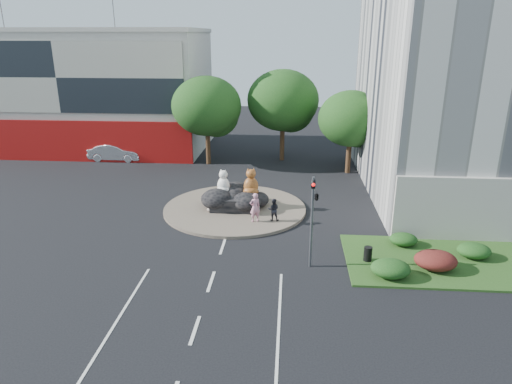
# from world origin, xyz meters

# --- Properties ---
(ground) EXTENTS (120.00, 120.00, 0.00)m
(ground) POSITION_xyz_m (0.00, 0.00, 0.00)
(ground) COLOR black
(ground) RESTS_ON ground
(roundabout_island) EXTENTS (10.00, 10.00, 0.20)m
(roundabout_island) POSITION_xyz_m (0.00, 10.00, 0.10)
(roundabout_island) COLOR brown
(roundabout_island) RESTS_ON ground
(rock_plinth) EXTENTS (3.20, 2.60, 0.90)m
(rock_plinth) POSITION_xyz_m (0.00, 10.00, 0.65)
(rock_plinth) COLOR black
(rock_plinth) RESTS_ON roundabout_island
(shophouse_block) EXTENTS (25.20, 12.30, 17.40)m
(shophouse_block) POSITION_xyz_m (-18.00, 27.91, 6.18)
(shophouse_block) COLOR beige
(shophouse_block) RESTS_ON ground
(grass_verge) EXTENTS (10.00, 6.00, 0.12)m
(grass_verge) POSITION_xyz_m (12.00, 3.00, 0.06)
(grass_verge) COLOR #1F4416
(grass_verge) RESTS_ON ground
(tree_left) EXTENTS (6.46, 6.46, 8.27)m
(tree_left) POSITION_xyz_m (-3.93, 22.06, 5.25)
(tree_left) COLOR #382314
(tree_left) RESTS_ON ground
(tree_mid) EXTENTS (6.84, 6.84, 8.76)m
(tree_mid) POSITION_xyz_m (3.07, 24.06, 5.56)
(tree_mid) COLOR #382314
(tree_mid) RESTS_ON ground
(tree_right) EXTENTS (5.70, 5.70, 7.30)m
(tree_right) POSITION_xyz_m (9.07, 20.06, 4.63)
(tree_right) COLOR #382314
(tree_right) RESTS_ON ground
(hedge_near_green) EXTENTS (2.00, 1.60, 0.90)m
(hedge_near_green) POSITION_xyz_m (9.00, 1.00, 0.57)
(hedge_near_green) COLOR #133C13
(hedge_near_green) RESTS_ON grass_verge
(hedge_red) EXTENTS (2.20, 1.76, 0.99)m
(hedge_red) POSITION_xyz_m (11.50, 2.00, 0.61)
(hedge_red) COLOR #441612
(hedge_red) RESTS_ON grass_verge
(hedge_mid_green) EXTENTS (1.80, 1.44, 0.81)m
(hedge_mid_green) POSITION_xyz_m (14.00, 3.50, 0.53)
(hedge_mid_green) COLOR #133C13
(hedge_mid_green) RESTS_ON grass_verge
(hedge_back_green) EXTENTS (1.60, 1.28, 0.72)m
(hedge_back_green) POSITION_xyz_m (10.50, 4.80, 0.48)
(hedge_back_green) COLOR #133C13
(hedge_back_green) RESTS_ON grass_verge
(traffic_light) EXTENTS (0.44, 1.24, 5.00)m
(traffic_light) POSITION_xyz_m (5.10, 2.00, 3.62)
(traffic_light) COLOR #595B60
(traffic_light) RESTS_ON ground
(street_lamp) EXTENTS (2.34, 0.22, 8.06)m
(street_lamp) POSITION_xyz_m (12.82, 8.00, 4.55)
(street_lamp) COLOR #595B60
(street_lamp) RESTS_ON ground
(cat_white) EXTENTS (1.36, 1.29, 1.78)m
(cat_white) POSITION_xyz_m (-0.82, 10.32, 1.99)
(cat_white) COLOR white
(cat_white) RESTS_ON rock_plinth
(cat_tabby) EXTENTS (1.34, 1.21, 1.97)m
(cat_tabby) POSITION_xyz_m (1.14, 10.14, 2.08)
(cat_tabby) COLOR #A65C22
(cat_tabby) RESTS_ON rock_plinth
(kitten_calico) EXTENTS (0.70, 0.68, 0.89)m
(kitten_calico) POSITION_xyz_m (-1.57, 9.03, 0.64)
(kitten_calico) COLOR white
(kitten_calico) RESTS_ON roundabout_island
(kitten_white) EXTENTS (0.55, 0.51, 0.74)m
(kitten_white) POSITION_xyz_m (1.60, 9.34, 0.57)
(kitten_white) COLOR silver
(kitten_white) RESTS_ON roundabout_island
(pedestrian_pink) EXTENTS (0.84, 0.73, 1.94)m
(pedestrian_pink) POSITION_xyz_m (1.62, 7.54, 1.17)
(pedestrian_pink) COLOR #CA829A
(pedestrian_pink) RESTS_ON roundabout_island
(pedestrian_dark) EXTENTS (0.75, 0.59, 1.51)m
(pedestrian_dark) POSITION_xyz_m (2.81, 7.79, 0.95)
(pedestrian_dark) COLOR black
(pedestrian_dark) RESTS_ON roundabout_island
(parked_car) EXTENTS (5.18, 1.83, 1.70)m
(parked_car) POSITION_xyz_m (-13.31, 22.56, 0.85)
(parked_car) COLOR #B9BCC2
(parked_car) RESTS_ON ground
(litter_bin) EXTENTS (0.51, 0.51, 0.80)m
(litter_bin) POSITION_xyz_m (8.13, 2.68, 0.52)
(litter_bin) COLOR black
(litter_bin) RESTS_ON grass_verge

